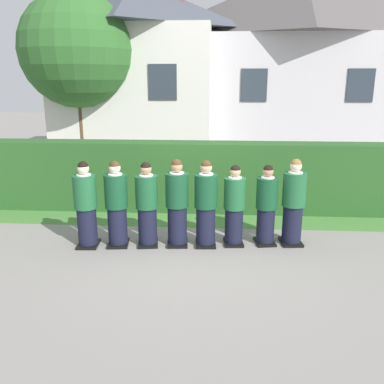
# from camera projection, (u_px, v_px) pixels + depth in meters

# --- Properties ---
(ground_plane) EXTENTS (60.00, 60.00, 0.00)m
(ground_plane) POSITION_uv_depth(u_px,v_px,m) (192.00, 244.00, 7.93)
(ground_plane) COLOR gray
(student_front_row_0) EXTENTS (0.43, 0.53, 1.64)m
(student_front_row_0) POSITION_uv_depth(u_px,v_px,m) (86.00, 207.00, 7.67)
(student_front_row_0) COLOR black
(student_front_row_0) RESTS_ON ground
(student_front_row_1) EXTENTS (0.43, 0.54, 1.65)m
(student_front_row_1) POSITION_uv_depth(u_px,v_px,m) (117.00, 206.00, 7.71)
(student_front_row_1) COLOR black
(student_front_row_1) RESTS_ON ground
(student_front_row_2) EXTENTS (0.44, 0.51, 1.62)m
(student_front_row_2) POSITION_uv_depth(u_px,v_px,m) (147.00, 206.00, 7.73)
(student_front_row_2) COLOR black
(student_front_row_2) RESTS_ON ground
(student_front_row_3) EXTENTS (0.43, 0.54, 1.67)m
(student_front_row_3) POSITION_uv_depth(u_px,v_px,m) (177.00, 205.00, 7.73)
(student_front_row_3) COLOR black
(student_front_row_3) RESTS_ON ground
(student_front_row_4) EXTENTS (0.43, 0.50, 1.65)m
(student_front_row_4) POSITION_uv_depth(u_px,v_px,m) (206.00, 206.00, 7.71)
(student_front_row_4) COLOR black
(student_front_row_4) RESTS_ON ground
(student_front_row_5) EXTENTS (0.40, 0.51, 1.56)m
(student_front_row_5) POSITION_uv_depth(u_px,v_px,m) (234.00, 207.00, 7.77)
(student_front_row_5) COLOR black
(student_front_row_5) RESTS_ON ground
(student_front_row_6) EXTENTS (0.42, 0.49, 1.55)m
(student_front_row_6) POSITION_uv_depth(u_px,v_px,m) (266.00, 207.00, 7.79)
(student_front_row_6) COLOR black
(student_front_row_6) RESTS_ON ground
(student_front_row_7) EXTENTS (0.43, 0.52, 1.67)m
(student_front_row_7) POSITION_uv_depth(u_px,v_px,m) (293.00, 204.00, 7.78)
(student_front_row_7) COLOR black
(student_front_row_7) RESTS_ON ground
(hedge) EXTENTS (11.95, 0.70, 1.65)m
(hedge) POSITION_uv_depth(u_px,v_px,m) (198.00, 177.00, 9.80)
(hedge) COLOR #285623
(hedge) RESTS_ON ground
(school_building_main) EXTENTS (8.44, 4.16, 6.98)m
(school_building_main) POSITION_uv_depth(u_px,v_px,m) (298.00, 64.00, 15.72)
(school_building_main) COLOR silver
(school_building_main) RESTS_ON ground
(school_building_annex) EXTENTS (5.75, 4.63, 6.41)m
(school_building_annex) POSITION_uv_depth(u_px,v_px,m) (138.00, 72.00, 15.09)
(school_building_annex) COLOR silver
(school_building_annex) RESTS_ON ground
(oak_tree_left) EXTENTS (3.60, 3.60, 5.74)m
(oak_tree_left) POSITION_uv_depth(u_px,v_px,m) (77.00, 50.00, 13.02)
(oak_tree_left) COLOR brown
(oak_tree_left) RESTS_ON ground
(lawn_strip) EXTENTS (11.95, 0.90, 0.01)m
(lawn_strip) POSITION_uv_depth(u_px,v_px,m) (196.00, 220.00, 9.25)
(lawn_strip) COLOR #477A38
(lawn_strip) RESTS_ON ground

